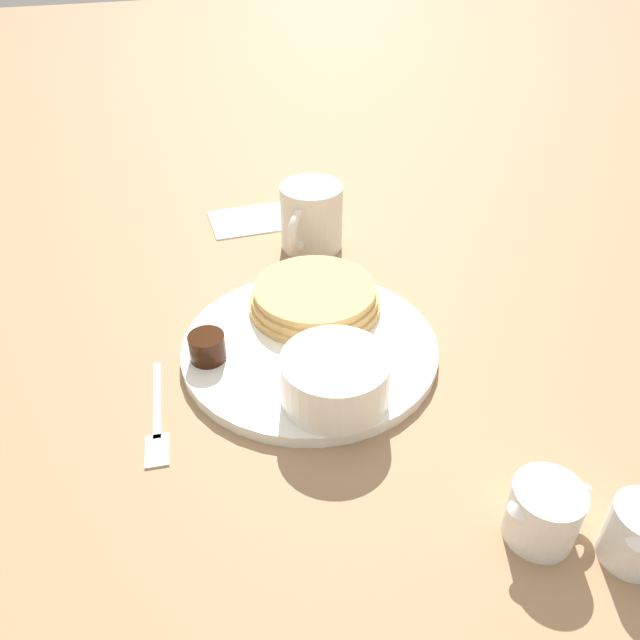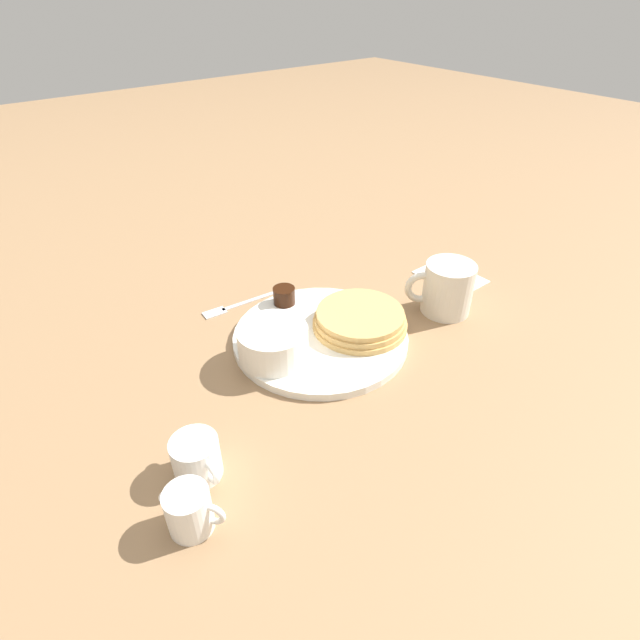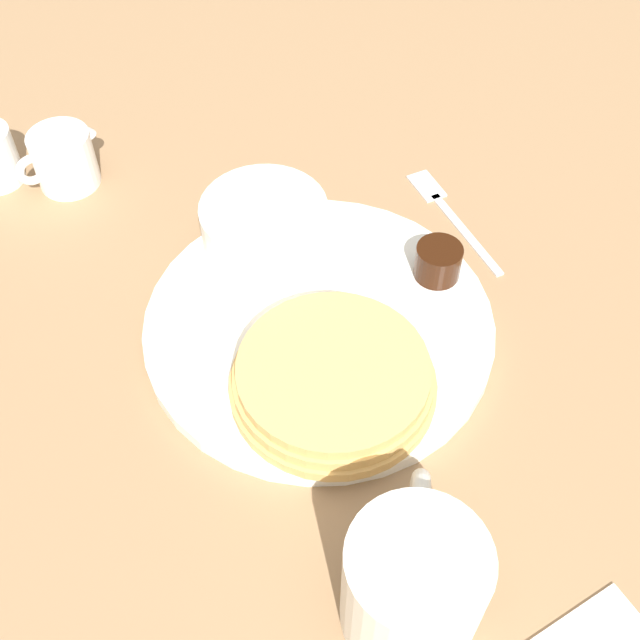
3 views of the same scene
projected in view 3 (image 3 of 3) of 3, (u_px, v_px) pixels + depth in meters
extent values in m
plane|color=#93704C|center=(319.00, 330.00, 0.60)|extent=(4.00, 4.00, 0.00)
cylinder|color=white|center=(319.00, 325.00, 0.59)|extent=(0.26, 0.26, 0.01)
cylinder|color=tan|center=(333.00, 385.00, 0.55)|extent=(0.14, 0.14, 0.01)
cylinder|color=tan|center=(333.00, 378.00, 0.54)|extent=(0.14, 0.14, 0.01)
cylinder|color=tan|center=(333.00, 370.00, 0.53)|extent=(0.13, 0.13, 0.01)
cylinder|color=white|center=(270.00, 226.00, 0.62)|extent=(0.10, 0.10, 0.05)
cylinder|color=white|center=(269.00, 208.00, 0.60)|extent=(0.08, 0.08, 0.01)
cylinder|color=black|center=(438.00, 262.00, 0.61)|extent=(0.04, 0.04, 0.03)
cylinder|color=white|center=(282.00, 221.00, 0.64)|extent=(0.05, 0.05, 0.02)
sphere|color=white|center=(281.00, 204.00, 0.62)|extent=(0.03, 0.03, 0.03)
cylinder|color=silver|center=(413.00, 588.00, 0.43)|extent=(0.08, 0.08, 0.08)
torus|color=silver|center=(417.00, 515.00, 0.46)|extent=(0.04, 0.05, 0.05)
cylinder|color=white|center=(64.00, 159.00, 0.68)|extent=(0.05, 0.05, 0.05)
torus|color=white|center=(33.00, 170.00, 0.67)|extent=(0.03, 0.01, 0.03)
cone|color=white|center=(84.00, 129.00, 0.67)|extent=(0.02, 0.02, 0.01)
cube|color=silver|center=(466.00, 233.00, 0.66)|extent=(0.02, 0.10, 0.00)
cube|color=silver|center=(427.00, 185.00, 0.69)|extent=(0.02, 0.04, 0.00)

